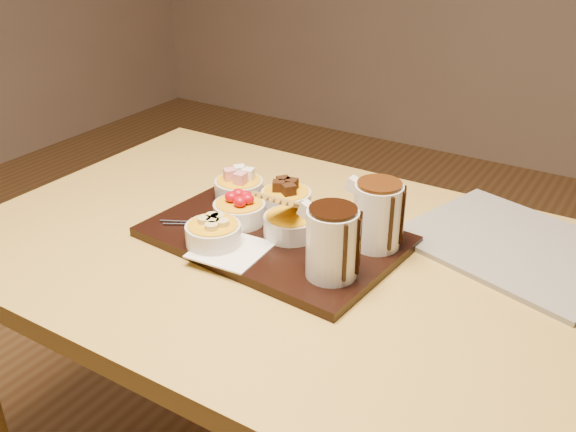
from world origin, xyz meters
The scene contains 12 objects.
dining_table centered at (0.00, 0.00, 0.65)m, with size 1.20×0.80×0.75m.
serving_board centered at (-0.03, 0.01, 0.76)m, with size 0.46×0.30×0.02m, color black.
napkin centered at (-0.06, -0.09, 0.77)m, with size 0.12×0.12×0.00m, color white.
bowl_marshmallows centered at (-0.17, 0.09, 0.79)m, with size 0.10×0.10×0.04m, color beige.
bowl_cake centered at (-0.06, 0.10, 0.79)m, with size 0.10×0.10×0.04m, color beige.
bowl_strawberries centered at (-0.11, 0.01, 0.79)m, with size 0.10×0.10×0.04m, color beige.
bowl_biscotti centered at (0.00, 0.02, 0.79)m, with size 0.10×0.10×0.04m, color beige.
bowl_bananas centered at (-0.10, -0.09, 0.79)m, with size 0.10×0.10×0.04m, color beige.
pitcher_dark_chocolate centered at (0.13, -0.07, 0.83)m, with size 0.09×0.09×0.12m, color silver.
pitcher_milk_chocolate centered at (0.15, 0.06, 0.83)m, with size 0.09×0.09×0.12m, color silver.
fondue_skewers centered at (-0.12, -0.02, 0.77)m, with size 0.26×0.03×0.01m, color silver, non-canonical shape.
newspaper centered at (0.36, 0.22, 0.76)m, with size 0.37×0.30×0.01m, color beige.
Camera 1 is at (0.55, -0.87, 1.34)m, focal length 40.00 mm.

